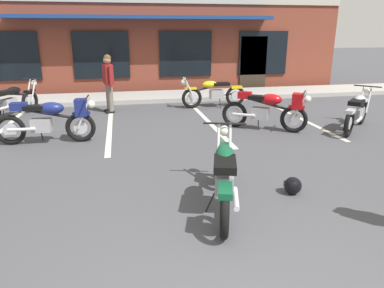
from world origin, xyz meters
TOP-DOWN VIEW (x-y plane):
  - ground_plane at (0.00, 3.49)m, footprint 80.00×80.00m
  - sidewalk_kerb at (0.00, 10.73)m, footprint 22.00×1.80m
  - brick_storefront_building at (0.00, 14.99)m, footprint 15.80×6.87m
  - painted_stall_lines at (0.00, 7.13)m, footprint 7.85×4.80m
  - motorcycle_foreground_classic at (0.34, 2.41)m, footprint 0.90×2.06m
  - motorcycle_red_sportbike at (-2.47, 5.94)m, footprint 2.11×0.66m
  - motorcycle_silver_naked at (-3.94, 8.67)m, footprint 1.26×1.92m
  - motorcycle_blue_standard at (1.89, 8.91)m, footprint 2.11×0.66m
  - motorcycle_green_cafe_racer at (4.61, 5.59)m, footprint 1.69×1.61m
  - motorcycle_orange_scrambler at (2.50, 6.00)m, footprint 1.85×1.39m
  - person_by_back_row at (-1.29, 8.75)m, footprint 0.36×0.60m
  - helmet_on_pavement at (1.46, 2.59)m, footprint 0.26×0.26m

SIDE VIEW (x-z plane):
  - ground_plane at x=0.00m, z-range 0.00..0.00m
  - painted_stall_lines at x=0.00m, z-range 0.00..0.01m
  - sidewalk_kerb at x=0.00m, z-range 0.00..0.14m
  - helmet_on_pavement at x=1.46m, z-range 0.00..0.26m
  - motorcycle_foreground_classic at x=0.34m, z-range -0.03..0.95m
  - motorcycle_silver_naked at x=-3.94m, z-range -0.03..0.95m
  - motorcycle_blue_standard at x=1.89m, z-range -0.03..0.95m
  - motorcycle_green_cafe_racer at x=4.61m, z-range -0.03..0.95m
  - motorcycle_red_sportbike at x=-2.47m, z-range 0.04..1.02m
  - motorcycle_orange_scrambler at x=2.50m, z-range 0.04..1.02m
  - person_by_back_row at x=-1.29m, z-range 0.11..1.79m
  - brick_storefront_building at x=0.00m, z-range 0.00..3.57m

